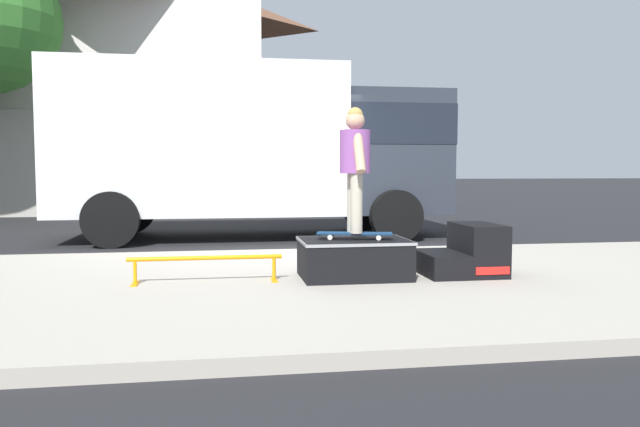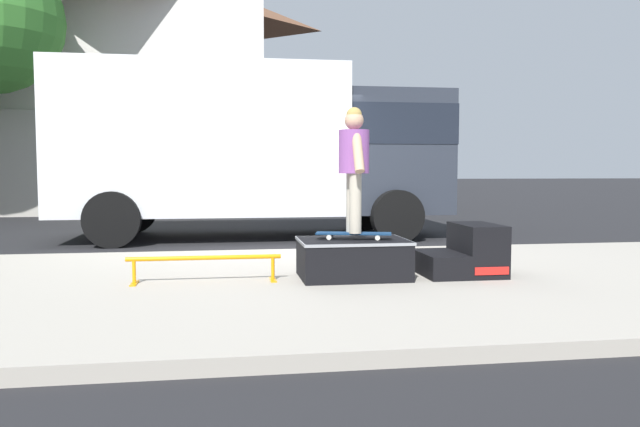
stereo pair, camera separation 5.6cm
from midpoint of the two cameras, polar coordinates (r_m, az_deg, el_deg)
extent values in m
plane|color=black|center=(9.32, -1.98, -3.60)|extent=(140.00, 140.00, 0.00)
cube|color=#A8A093|center=(6.38, 1.24, -6.63)|extent=(50.00, 5.00, 0.12)
cube|color=black|center=(6.46, 3.29, -4.16)|extent=(1.10, 0.78, 0.40)
cube|color=gray|center=(6.44, 3.30, -2.52)|extent=(1.12, 0.80, 0.03)
cube|color=black|center=(6.73, 11.23, -4.57)|extent=(0.41, 0.76, 0.24)
cube|color=black|center=(6.86, 14.50, -3.20)|extent=(0.41, 0.76, 0.54)
cube|color=red|center=(6.54, 15.80, -5.12)|extent=(0.36, 0.01, 0.08)
cylinder|color=orange|center=(6.29, -10.35, -4.04)|extent=(1.53, 0.04, 0.04)
cylinder|color=orange|center=(6.36, -16.52, -5.16)|extent=(0.04, 0.04, 0.25)
cube|color=orange|center=(6.38, -16.50, -6.19)|extent=(0.06, 0.28, 0.01)
cylinder|color=orange|center=(6.32, -4.11, -5.06)|extent=(0.04, 0.04, 0.25)
cube|color=orange|center=(6.34, -4.11, -6.10)|extent=(0.06, 0.28, 0.01)
cube|color=navy|center=(6.45, 3.36, -1.84)|extent=(0.81, 0.39, 0.02)
cylinder|color=silver|center=(6.54, 5.58, -2.07)|extent=(0.06, 0.04, 0.05)
cylinder|color=silver|center=(6.36, 5.58, -2.24)|extent=(0.06, 0.04, 0.05)
cylinder|color=silver|center=(6.56, 1.22, -2.03)|extent=(0.06, 0.04, 0.05)
cylinder|color=silver|center=(6.38, 1.08, -2.20)|extent=(0.06, 0.04, 0.05)
cylinder|color=#B7AD99|center=(6.50, 3.23, 1.00)|extent=(0.13, 0.13, 0.62)
cylinder|color=#B7AD99|center=(6.35, 3.52, 0.93)|extent=(0.13, 0.13, 0.62)
cylinder|color=#8C4C99|center=(6.42, 3.40, 5.70)|extent=(0.31, 0.31, 0.45)
cylinder|color=tan|center=(6.61, 3.03, 5.55)|extent=(0.10, 0.27, 0.42)
cylinder|color=tan|center=(6.23, 3.78, 5.64)|extent=(0.10, 0.27, 0.42)
sphere|color=tan|center=(6.43, 3.41, 8.56)|extent=(0.20, 0.20, 0.20)
sphere|color=tan|center=(6.44, 3.41, 9.04)|extent=(0.16, 0.16, 0.16)
cube|color=silver|center=(11.39, -10.63, 6.55)|extent=(5.00, 2.35, 2.60)
cube|color=#282D38|center=(11.79, 6.47, 5.53)|extent=(1.90, 2.16, 2.20)
cube|color=black|center=(11.81, 6.49, 7.88)|extent=(1.92, 2.19, 0.70)
cylinder|color=black|center=(12.91, 4.40, 0.54)|extent=(0.90, 0.28, 0.90)
cylinder|color=black|center=(10.64, 7.28, -0.24)|extent=(0.90, 0.28, 0.90)
cylinder|color=black|center=(12.69, -16.70, 0.31)|extent=(0.90, 0.28, 0.90)
cylinder|color=black|center=(10.38, -18.47, -0.53)|extent=(0.90, 0.28, 0.90)
cube|color=silver|center=(21.75, -17.79, 8.52)|extent=(9.00, 7.50, 6.00)
cube|color=#B2ADA3|center=(17.73, -19.69, 4.34)|extent=(9.00, 0.50, 2.80)
camera|label=1|loc=(0.03, -89.80, 0.01)|focal=34.74mm
camera|label=2|loc=(0.03, 90.20, -0.01)|focal=34.74mm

